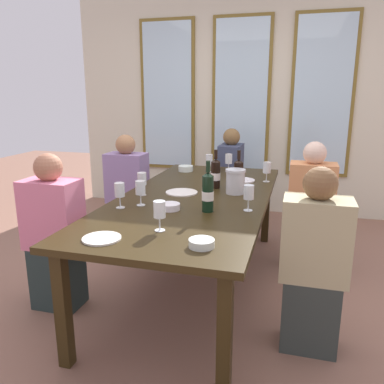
{
  "coord_description": "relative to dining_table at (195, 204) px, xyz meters",
  "views": [
    {
      "loc": [
        0.74,
        -2.76,
        1.5
      ],
      "look_at": [
        0.0,
        -0.09,
        0.79
      ],
      "focal_mm": 36.54,
      "sensor_mm": 36.0,
      "label": 1
    }
  ],
  "objects": [
    {
      "name": "seated_person_0",
      "position": [
        -0.86,
        0.65,
        -0.15
      ],
      "size": [
        0.38,
        0.24,
        1.11
      ],
      "color": "#322D42",
      "rests_on": "ground"
    },
    {
      "name": "seated_person_3",
      "position": [
        0.86,
        -0.57,
        -0.15
      ],
      "size": [
        0.38,
        0.24,
        1.11
      ],
      "color": "#303633",
      "rests_on": "ground"
    },
    {
      "name": "wine_glass_3",
      "position": [
        -0.41,
        -0.45,
        0.18
      ],
      "size": [
        0.07,
        0.07,
        0.17
      ],
      "color": "white",
      "rests_on": "dining_table"
    },
    {
      "name": "white_plate_1",
      "position": [
        -0.25,
        -1.01,
        0.07
      ],
      "size": [
        0.21,
        0.21,
        0.01
      ],
      "primitive_type": "cylinder",
      "color": "white",
      "rests_on": "dining_table"
    },
    {
      "name": "wine_glass_0",
      "position": [
        -0.39,
        -0.09,
        0.18
      ],
      "size": [
        0.07,
        0.07,
        0.17
      ],
      "color": "white",
      "rests_on": "dining_table"
    },
    {
      "name": "seated_person_1",
      "position": [
        0.86,
        0.58,
        -0.15
      ],
      "size": [
        0.38,
        0.24,
        1.11
      ],
      "color": "#393430",
      "rests_on": "ground"
    },
    {
      "name": "wine_glass_4",
      "position": [
        0.44,
        -0.28,
        0.18
      ],
      "size": [
        0.07,
        0.07,
        0.17
      ],
      "color": "white",
      "rests_on": "dining_table"
    },
    {
      "name": "seated_person_2",
      "position": [
        -0.86,
        -0.56,
        -0.15
      ],
      "size": [
        0.38,
        0.24,
        1.11
      ],
      "color": "#253130",
      "rests_on": "ground"
    },
    {
      "name": "white_plate_0",
      "position": [
        0.26,
        0.6,
        0.07
      ],
      "size": [
        0.24,
        0.24,
        0.01
      ],
      "primitive_type": "cylinder",
      "color": "white",
      "rests_on": "dining_table"
    },
    {
      "name": "dining_table",
      "position": [
        0.0,
        0.0,
        0.0
      ],
      "size": [
        1.09,
        2.41,
        0.74
      ],
      "color": "#2E220E",
      "rests_on": "ground"
    },
    {
      "name": "wine_bottle_0",
      "position": [
        0.18,
        -0.37,
        0.19
      ],
      "size": [
        0.08,
        0.08,
        0.34
      ],
      "color": "black",
      "rests_on": "dining_table"
    },
    {
      "name": "metal_pitcher",
      "position": [
        0.28,
        0.15,
        0.16
      ],
      "size": [
        0.16,
        0.16,
        0.19
      ],
      "color": "silver",
      "rests_on": "dining_table"
    },
    {
      "name": "wine_glass_6",
      "position": [
        0.08,
        0.99,
        0.18
      ],
      "size": [
        0.07,
        0.07,
        0.17
      ],
      "color": "white",
      "rests_on": "dining_table"
    },
    {
      "name": "white_plate_2",
      "position": [
        -0.12,
        0.05,
        0.07
      ],
      "size": [
        0.25,
        0.25,
        0.01
      ],
      "primitive_type": "cylinder",
      "color": "white",
      "rests_on": "dining_table"
    },
    {
      "name": "wine_bottle_1",
      "position": [
        0.28,
        0.31,
        0.18
      ],
      "size": [
        0.08,
        0.08,
        0.31
      ],
      "color": "black",
      "rests_on": "dining_table"
    },
    {
      "name": "tasting_bowl_2",
      "position": [
        -0.33,
        0.88,
        0.09
      ],
      "size": [
        0.15,
        0.15,
        0.05
      ],
      "primitive_type": "cylinder",
      "color": "white",
      "rests_on": "dining_table"
    },
    {
      "name": "wine_glass_7",
      "position": [
        -0.1,
        0.9,
        0.18
      ],
      "size": [
        0.07,
        0.07,
        0.17
      ],
      "color": "white",
      "rests_on": "dining_table"
    },
    {
      "name": "wine_glass_2",
      "position": [
        -0.29,
        -0.35,
        0.18
      ],
      "size": [
        0.07,
        0.07,
        0.17
      ],
      "color": "white",
      "rests_on": "dining_table"
    },
    {
      "name": "back_wall_with_windows",
      "position": [
        0.0,
        2.2,
        0.77
      ],
      "size": [
        4.29,
        0.1,
        2.9
      ],
      "color": "beige",
      "rests_on": "ground"
    },
    {
      "name": "seated_person_4",
      "position": [
        0.0,
        1.56,
        -0.15
      ],
      "size": [
        0.24,
        0.38,
        1.11
      ],
      "color": "#243034",
      "rests_on": "ground"
    },
    {
      "name": "tasting_bowl_0",
      "position": [
        0.29,
        -0.97,
        0.08
      ],
      "size": [
        0.13,
        0.13,
        0.04
      ],
      "primitive_type": "cylinder",
      "color": "silver",
      "rests_on": "dining_table"
    },
    {
      "name": "tasting_bowl_1",
      "position": [
        -0.07,
        -0.4,
        0.08
      ],
      "size": [
        0.14,
        0.14,
        0.04
      ],
      "primitive_type": "cylinder",
      "color": "white",
      "rests_on": "dining_table"
    },
    {
      "name": "wine_glass_5",
      "position": [
        0.01,
        -0.8,
        0.18
      ],
      "size": [
        0.07,
        0.07,
        0.17
      ],
      "color": "white",
      "rests_on": "dining_table"
    },
    {
      "name": "wine_glass_1",
      "position": [
        0.48,
        0.63,
        0.18
      ],
      "size": [
        0.07,
        0.07,
        0.17
      ],
      "color": "white",
      "rests_on": "dining_table"
    },
    {
      "name": "wine_bottle_2",
      "position": [
        0.1,
        0.28,
        0.18
      ],
      "size": [
        0.08,
        0.08,
        0.31
      ],
      "color": "black",
      "rests_on": "dining_table"
    },
    {
      "name": "ground_plane",
      "position": [
        0.0,
        0.0,
        -0.68
      ],
      "size": [
        12.0,
        12.0,
        0.0
      ],
      "primitive_type": "plane",
      "color": "#895E4C"
    }
  ]
}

